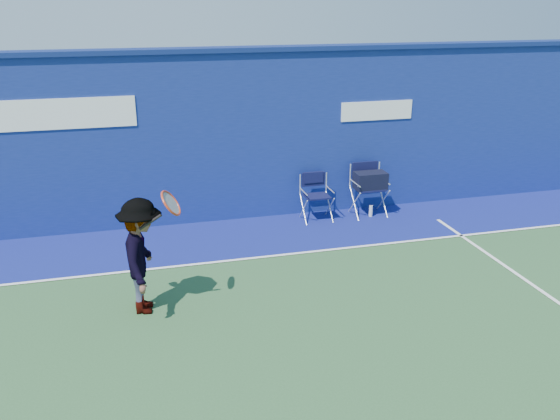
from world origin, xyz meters
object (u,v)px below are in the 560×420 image
object	(u,v)px
directors_chair_right	(369,194)
water_bottle	(371,211)
directors_chair_left	(316,205)
tennis_player	(142,256)

from	to	relation	value
directors_chair_right	water_bottle	distance (m)	0.31
directors_chair_right	water_bottle	xyz separation A→B (m)	(0.01, -0.10, -0.29)
directors_chair_left	tennis_player	world-z (taller)	tennis_player
directors_chair_left	water_bottle	bearing A→B (deg)	-6.30
directors_chair_left	tennis_player	bearing A→B (deg)	-140.60
directors_chair_right	directors_chair_left	bearing A→B (deg)	179.31
directors_chair_right	tennis_player	bearing A→B (deg)	-148.26
directors_chair_left	directors_chair_right	xyz separation A→B (m)	(1.03, -0.01, 0.12)
tennis_player	directors_chair_left	bearing A→B (deg)	39.40
directors_chair_left	directors_chair_right	world-z (taller)	directors_chair_right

